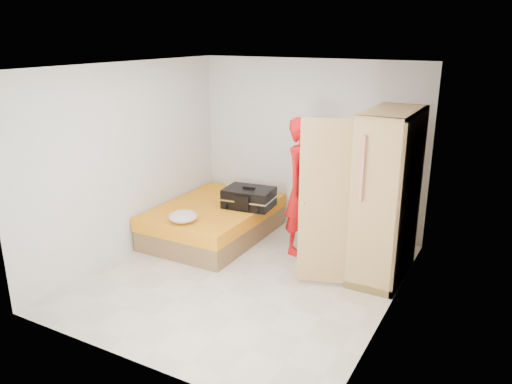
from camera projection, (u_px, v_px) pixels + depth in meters
The scene contains 7 objects.
room at pixel (244, 178), 5.95m from camera, with size 4.00×4.02×2.60m.
bed at pixel (214, 221), 7.50m from camera, with size 1.42×2.02×0.50m.
wardrobe at pixel (382, 200), 6.08m from camera, with size 1.14×1.37×2.10m.
person at pixel (304, 187), 6.80m from camera, with size 0.69×0.45×1.89m, color red.
suitcase at pixel (249, 198), 7.32m from camera, with size 0.77×0.61×0.31m.
round_cushion at pixel (183, 216), 6.76m from camera, with size 0.39×0.39×0.15m, color silver.
pillow at pixel (244, 188), 8.10m from camera, with size 0.52×0.27×0.09m, color silver.
Camera 1 is at (2.86, -4.95, 2.95)m, focal length 35.00 mm.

